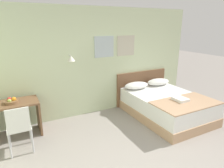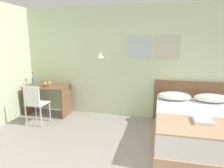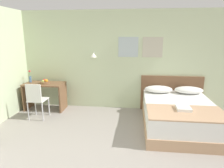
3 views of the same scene
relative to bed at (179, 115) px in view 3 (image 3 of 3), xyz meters
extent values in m
cube|color=beige|center=(-1.53, 1.12, 1.04)|extent=(5.87, 0.06, 2.65)
cube|color=#A8B7BC|center=(-1.18, 1.08, 1.42)|extent=(0.52, 0.02, 0.52)
cube|color=#B7B29E|center=(-0.55, 1.08, 1.42)|extent=(0.52, 0.02, 0.52)
cylinder|color=#B2B2B7|center=(-2.08, 1.01, 1.27)|extent=(0.02, 0.16, 0.02)
cone|color=white|center=(-2.08, 0.92, 1.22)|extent=(0.17, 0.17, 0.12)
cube|color=tan|center=(0.00, 0.00, -0.17)|extent=(1.50, 2.06, 0.22)
cube|color=white|center=(0.00, 0.00, 0.11)|extent=(1.47, 2.02, 0.35)
cube|color=brown|center=(0.00, 1.06, 0.19)|extent=(1.62, 0.06, 0.95)
ellipsoid|color=white|center=(-0.38, 0.78, 0.38)|extent=(0.70, 0.40, 0.17)
ellipsoid|color=white|center=(0.38, 0.78, 0.38)|extent=(0.70, 0.40, 0.17)
cube|color=tan|center=(0.00, -0.60, 0.30)|extent=(1.46, 0.82, 0.02)
cube|color=white|center=(-0.03, -0.45, 0.34)|extent=(0.27, 0.33, 0.06)
cube|color=brown|center=(-3.42, 0.75, 0.44)|extent=(1.06, 0.57, 0.03)
cube|color=brown|center=(-3.93, 0.75, 0.07)|extent=(0.04, 0.53, 0.70)
cube|color=brown|center=(-2.91, 0.75, 0.07)|extent=(0.04, 0.53, 0.70)
cube|color=white|center=(-3.33, 0.16, 0.19)|extent=(0.40, 0.40, 0.02)
cube|color=white|center=(-3.33, -0.03, 0.41)|extent=(0.37, 0.03, 0.42)
cylinder|color=#B7B7BC|center=(-3.51, 0.34, -0.05)|extent=(0.03, 0.03, 0.46)
cylinder|color=#B7B7BC|center=(-3.14, 0.34, -0.05)|extent=(0.03, 0.03, 0.46)
cylinder|color=#B7B7BC|center=(-3.51, -0.02, -0.05)|extent=(0.03, 0.03, 0.46)
cylinder|color=#B7B7BC|center=(-3.14, -0.02, -0.05)|extent=(0.03, 0.03, 0.46)
cylinder|color=brown|center=(-3.39, 0.73, 0.48)|extent=(0.27, 0.27, 0.05)
sphere|color=orange|center=(-3.34, 0.72, 0.53)|extent=(0.09, 0.09, 0.09)
sphere|color=red|center=(-3.42, 0.78, 0.53)|extent=(0.08, 0.08, 0.08)
sphere|color=#B2C156|center=(-3.42, 0.68, 0.53)|extent=(0.07, 0.07, 0.07)
cylinder|color=#4C7099|center=(-3.85, 0.82, 0.54)|extent=(0.06, 0.06, 0.17)
cylinder|color=#3D7538|center=(-3.85, 0.82, 0.69)|extent=(0.01, 0.01, 0.14)
sphere|color=#DB3838|center=(-3.85, 0.82, 0.76)|extent=(0.06, 0.06, 0.06)
camera|label=1|loc=(-3.33, -3.45, 1.95)|focal=32.00mm
camera|label=2|loc=(-0.75, -3.60, 1.55)|focal=32.00mm
camera|label=3|loc=(-0.99, -4.25, 1.73)|focal=32.00mm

